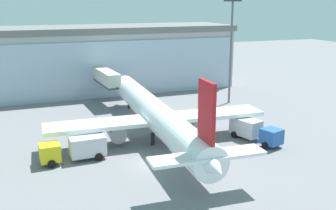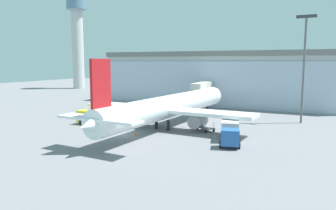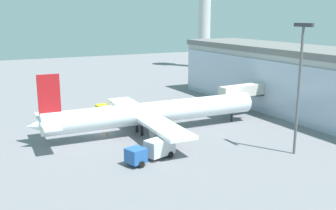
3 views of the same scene
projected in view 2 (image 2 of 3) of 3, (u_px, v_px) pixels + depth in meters
ground at (124, 135)px, 47.27m from camera, size 240.00×240.00×0.00m
terminal_building at (219, 78)px, 81.69m from camera, size 58.61×16.85×12.89m
jet_bridge at (204, 88)px, 71.81m from camera, size 3.29×11.97×6.00m
control_tower at (77, 35)px, 126.11m from camera, size 7.89×7.89×34.75m
apron_light_mast at (304, 60)px, 54.78m from camera, size 3.20×0.40×18.12m
airplane at (169, 107)px, 52.14m from camera, size 28.44×40.10×10.81m
catering_truck at (100, 117)px, 53.97m from camera, size 7.42×2.87×2.65m
fuel_truck at (230, 131)px, 42.47m from camera, size 4.32×7.62×2.65m
baggage_cart at (205, 128)px, 49.70m from camera, size 3.22×2.86×1.50m
safety_cone_nose at (135, 133)px, 46.91m from camera, size 0.36×0.36×0.55m
safety_cone_wingtip at (99, 121)px, 56.65m from camera, size 0.36×0.36×0.55m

